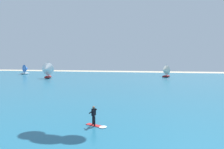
# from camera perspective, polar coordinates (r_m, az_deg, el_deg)

# --- Properties ---
(ocean) EXTENTS (160.00, 90.00, 0.10)m
(ocean) POSITION_cam_1_polar(r_m,az_deg,el_deg) (51.41, 8.47, -2.32)
(ocean) COLOR #236B89
(ocean) RESTS_ON ground
(kitesurfer) EXTENTS (2.03, 1.22, 1.67)m
(kitesurfer) POSITION_cam_1_polar(r_m,az_deg,el_deg) (17.50, -4.65, -12.28)
(kitesurfer) COLOR red
(kitesurfer) RESTS_ON ocean
(sailboat_outermost) EXTENTS (4.07, 4.73, 5.42)m
(sailboat_outermost) POSITION_cam_1_polar(r_m,az_deg,el_deg) (65.76, -17.79, 1.09)
(sailboat_outermost) COLOR maroon
(sailboat_outermost) RESTS_ON ocean
(sailboat_trailing) EXTENTS (3.84, 3.86, 4.36)m
(sailboat_trailing) POSITION_cam_1_polar(r_m,az_deg,el_deg) (69.40, 14.68, 0.89)
(sailboat_trailing) COLOR maroon
(sailboat_trailing) RESTS_ON ocean
(sailboat_near_shore) EXTENTS (3.44, 3.86, 4.31)m
(sailboat_near_shore) POSITION_cam_1_polar(r_m,az_deg,el_deg) (89.21, -23.02, 1.33)
(sailboat_near_shore) COLOR silver
(sailboat_near_shore) RESTS_ON ocean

